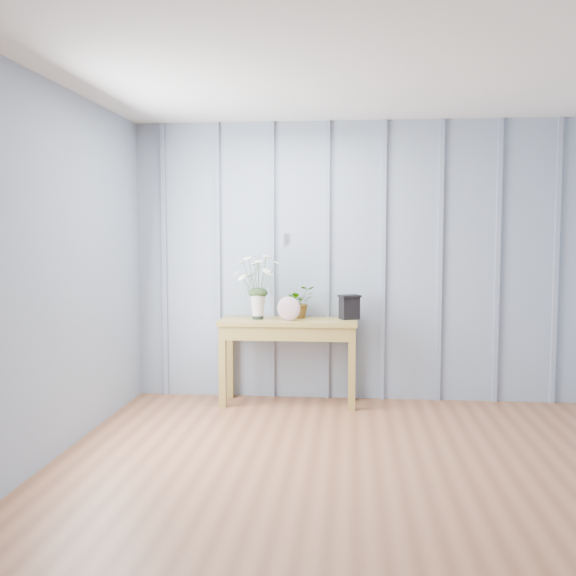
# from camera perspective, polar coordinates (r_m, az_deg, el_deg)

# --- Properties ---
(ground) EXTENTS (4.50, 4.50, 0.00)m
(ground) POSITION_cam_1_polar(r_m,az_deg,el_deg) (4.12, 5.76, -16.77)
(ground) COLOR brown
(ground) RESTS_ON ground
(room_shell) EXTENTS (4.00, 4.50, 2.50)m
(room_shell) POSITION_cam_1_polar(r_m,az_deg,el_deg) (4.77, 5.88, 10.46)
(room_shell) COLOR #8A99AE
(room_shell) RESTS_ON ground
(sideboard) EXTENTS (1.20, 0.45, 0.75)m
(sideboard) POSITION_cam_1_polar(r_m,az_deg,el_deg) (5.92, 0.05, -3.77)
(sideboard) COLOR olive
(sideboard) RESTS_ON ground
(daisy_vase) EXTENTS (0.43, 0.32, 0.60)m
(daisy_vase) POSITION_cam_1_polar(r_m,az_deg,el_deg) (5.88, -2.57, 1.00)
(daisy_vase) COLOR black
(daisy_vase) RESTS_ON sideboard
(spider_plant) EXTENTS (0.34, 0.32, 0.29)m
(spider_plant) POSITION_cam_1_polar(r_m,az_deg,el_deg) (5.99, 0.97, -1.18)
(spider_plant) COLOR #213819
(spider_plant) RESTS_ON sideboard
(felt_disc_vessel) EXTENTS (0.22, 0.10, 0.21)m
(felt_disc_vessel) POSITION_cam_1_polar(r_m,az_deg,el_deg) (5.80, 0.07, -1.76)
(felt_disc_vessel) COLOR #7D445C
(felt_disc_vessel) RESTS_ON sideboard
(carved_box) EXTENTS (0.21, 0.20, 0.21)m
(carved_box) POSITION_cam_1_polar(r_m,az_deg,el_deg) (5.93, 5.21, -1.60)
(carved_box) COLOR black
(carved_box) RESTS_ON sideboard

